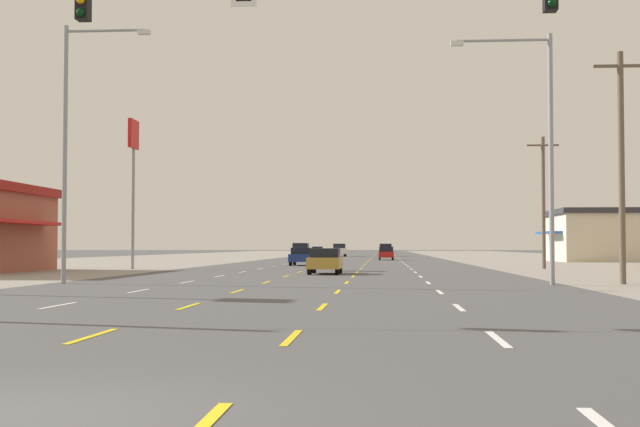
{
  "coord_description": "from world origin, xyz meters",
  "views": [
    {
      "loc": [
        3.32,
        -7.75,
        1.57
      ],
      "look_at": [
        -0.64,
        46.24,
        3.64
      ],
      "focal_mm": 48.36,
      "sensor_mm": 36.0,
      "label": 1
    }
  ],
  "objects_px": {
    "sedan_center_turn_nearest": "(325,261)",
    "suv_far_left_midfar": "(301,251)",
    "hatchback_inner_right_mid": "(386,253)",
    "hatchback_far_left_farther": "(318,251)",
    "suv_inner_left_far": "(340,250)",
    "suv_inner_right_farthest": "(386,250)",
    "pole_sign_left_row_1": "(133,157)",
    "streetlight_right_row_0": "(541,140)",
    "streetlight_left_row_0": "(72,136)",
    "sedan_inner_left_near": "(302,256)"
  },
  "relations": [
    {
      "from": "sedan_center_turn_nearest",
      "to": "streetlight_right_row_0",
      "type": "bearing_deg",
      "value": -54.0
    },
    {
      "from": "sedan_center_turn_nearest",
      "to": "streetlight_right_row_0",
      "type": "xyz_separation_m",
      "value": [
        9.72,
        -13.38,
        5.16
      ]
    },
    {
      "from": "sedan_inner_left_near",
      "to": "suv_inner_left_far",
      "type": "distance_m",
      "value": 62.24
    },
    {
      "from": "hatchback_inner_right_mid",
      "to": "hatchback_far_left_farther",
      "type": "bearing_deg",
      "value": 106.51
    },
    {
      "from": "sedan_inner_left_near",
      "to": "hatchback_far_left_farther",
      "type": "relative_size",
      "value": 1.15
    },
    {
      "from": "pole_sign_left_row_1",
      "to": "suv_far_left_midfar",
      "type": "bearing_deg",
      "value": 81.83
    },
    {
      "from": "sedan_center_turn_nearest",
      "to": "hatchback_far_left_farther",
      "type": "bearing_deg",
      "value": 94.63
    },
    {
      "from": "sedan_center_turn_nearest",
      "to": "streetlight_right_row_0",
      "type": "height_order",
      "value": "streetlight_right_row_0"
    },
    {
      "from": "suv_inner_right_farthest",
      "to": "pole_sign_left_row_1",
      "type": "relative_size",
      "value": 0.47
    },
    {
      "from": "hatchback_far_left_farther",
      "to": "streetlight_left_row_0",
      "type": "relative_size",
      "value": 0.35
    },
    {
      "from": "streetlight_right_row_0",
      "to": "suv_inner_left_far",
      "type": "bearing_deg",
      "value": 97.7
    },
    {
      "from": "sedan_center_turn_nearest",
      "to": "suv_inner_right_farthest",
      "type": "xyz_separation_m",
      "value": [
        3.68,
        86.29,
        0.27
      ]
    },
    {
      "from": "suv_far_left_midfar",
      "to": "hatchback_inner_right_mid",
      "type": "bearing_deg",
      "value": -37.58
    },
    {
      "from": "sedan_inner_left_near",
      "to": "hatchback_inner_right_mid",
      "type": "relative_size",
      "value": 1.15
    },
    {
      "from": "hatchback_inner_right_mid",
      "to": "hatchback_far_left_farther",
      "type": "xyz_separation_m",
      "value": [
        -10.62,
        35.82,
        0.0
      ]
    },
    {
      "from": "suv_inner_left_far",
      "to": "pole_sign_left_row_1",
      "type": "distance_m",
      "value": 75.17
    },
    {
      "from": "hatchback_inner_right_mid",
      "to": "suv_far_left_midfar",
      "type": "bearing_deg",
      "value": 142.42
    },
    {
      "from": "suv_far_left_midfar",
      "to": "streetlight_right_row_0",
      "type": "distance_m",
      "value": 74.0
    },
    {
      "from": "hatchback_far_left_farther",
      "to": "streetlight_left_row_0",
      "type": "xyz_separation_m",
      "value": [
        -2.87,
        -99.55,
        5.46
      ]
    },
    {
      "from": "suv_inner_left_far",
      "to": "suv_far_left_midfar",
      "type": "bearing_deg",
      "value": -98.12
    },
    {
      "from": "pole_sign_left_row_1",
      "to": "hatchback_far_left_farther",
      "type": "bearing_deg",
      "value": 84.74
    },
    {
      "from": "hatchback_inner_right_mid",
      "to": "pole_sign_left_row_1",
      "type": "distance_m",
      "value": 44.93
    },
    {
      "from": "streetlight_left_row_0",
      "to": "hatchback_far_left_farther",
      "type": "bearing_deg",
      "value": 88.35
    },
    {
      "from": "pole_sign_left_row_1",
      "to": "streetlight_left_row_0",
      "type": "bearing_deg",
      "value": -79.74
    },
    {
      "from": "suv_far_left_midfar",
      "to": "hatchback_far_left_farther",
      "type": "distance_m",
      "value": 27.64
    },
    {
      "from": "suv_far_left_midfar",
      "to": "pole_sign_left_row_1",
      "type": "distance_m",
      "value": 49.87
    },
    {
      "from": "streetlight_left_row_0",
      "to": "hatchback_inner_right_mid",
      "type": "bearing_deg",
      "value": 78.05
    },
    {
      "from": "suv_far_left_midfar",
      "to": "streetlight_right_row_0",
      "type": "bearing_deg",
      "value": -76.91
    },
    {
      "from": "hatchback_far_left_farther",
      "to": "suv_inner_left_far",
      "type": "bearing_deg",
      "value": -34.23
    },
    {
      "from": "sedan_inner_left_near",
      "to": "streetlight_right_row_0",
      "type": "xyz_separation_m",
      "value": [
        13.08,
        -34.88,
        5.16
      ]
    },
    {
      "from": "suv_far_left_midfar",
      "to": "suv_inner_left_far",
      "type": "bearing_deg",
      "value": 81.88
    },
    {
      "from": "sedan_center_turn_nearest",
      "to": "hatchback_inner_right_mid",
      "type": "xyz_separation_m",
      "value": [
        3.63,
        50.35,
        0.03
      ]
    },
    {
      "from": "sedan_center_turn_nearest",
      "to": "suv_far_left_midfar",
      "type": "height_order",
      "value": "suv_far_left_midfar"
    },
    {
      "from": "suv_inner_right_farthest",
      "to": "streetlight_left_row_0",
      "type": "distance_m",
      "value": 100.73
    },
    {
      "from": "sedan_inner_left_near",
      "to": "hatchback_far_left_farther",
      "type": "xyz_separation_m",
      "value": [
        -3.62,
        64.67,
        0.03
      ]
    },
    {
      "from": "sedan_center_turn_nearest",
      "to": "suv_inner_right_farthest",
      "type": "relative_size",
      "value": 0.92
    },
    {
      "from": "hatchback_inner_right_mid",
      "to": "suv_inner_left_far",
      "type": "bearing_deg",
      "value": 101.91
    },
    {
      "from": "hatchback_far_left_farther",
      "to": "pole_sign_left_row_1",
      "type": "distance_m",
      "value": 77.18
    },
    {
      "from": "pole_sign_left_row_1",
      "to": "streetlight_right_row_0",
      "type": "xyz_separation_m",
      "value": [
        23.75,
        -23.01,
        -1.87
      ]
    },
    {
      "from": "sedan_center_turn_nearest",
      "to": "suv_far_left_midfar",
      "type": "bearing_deg",
      "value": 96.82
    },
    {
      "from": "suv_inner_left_far",
      "to": "suv_inner_right_farthest",
      "type": "relative_size",
      "value": 1.0
    },
    {
      "from": "hatchback_inner_right_mid",
      "to": "suv_inner_left_far",
      "type": "xyz_separation_m",
      "value": [
        -7.04,
        33.39,
        0.24
      ]
    },
    {
      "from": "streetlight_left_row_0",
      "to": "sedan_inner_left_near",
      "type": "bearing_deg",
      "value": 79.45
    },
    {
      "from": "streetlight_right_row_0",
      "to": "pole_sign_left_row_1",
      "type": "bearing_deg",
      "value": 135.9
    },
    {
      "from": "hatchback_inner_right_mid",
      "to": "suv_inner_right_farthest",
      "type": "relative_size",
      "value": 0.8
    },
    {
      "from": "hatchback_far_left_farther",
      "to": "streetlight_right_row_0",
      "type": "bearing_deg",
      "value": -80.47
    },
    {
      "from": "sedan_inner_left_near",
      "to": "suv_far_left_midfar",
      "type": "distance_m",
      "value": 37.22
    },
    {
      "from": "sedan_inner_left_near",
      "to": "suv_inner_left_far",
      "type": "bearing_deg",
      "value": 90.04
    },
    {
      "from": "sedan_center_turn_nearest",
      "to": "pole_sign_left_row_1",
      "type": "height_order",
      "value": "pole_sign_left_row_1"
    },
    {
      "from": "hatchback_inner_right_mid",
      "to": "suv_far_left_midfar",
      "type": "relative_size",
      "value": 0.8
    }
  ]
}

